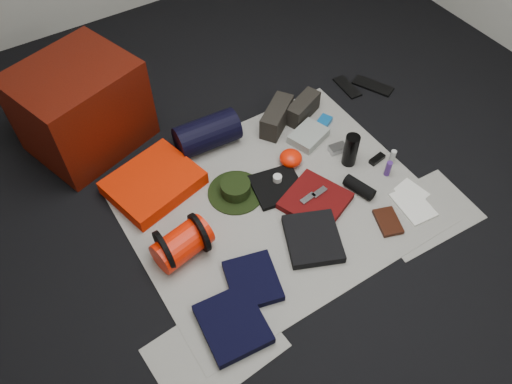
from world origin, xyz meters
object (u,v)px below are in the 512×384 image
sleeping_pad (154,183)px  stuff_sack (182,244)px  red_cabinet (81,108)px  paperback_book (388,222)px  navy_duffel (207,133)px  compact_camera (337,148)px  water_bottle (351,150)px

sleeping_pad → stuff_sack: stuff_sack is taller
red_cabinet → paperback_book: bearing=-70.2°
red_cabinet → stuff_sack: red_cabinet is taller
paperback_book → red_cabinet: bearing=146.9°
navy_duffel → compact_camera: (0.64, -0.47, -0.08)m
stuff_sack → water_bottle: size_ratio=1.38×
sleeping_pad → navy_duffel: 0.45m
compact_camera → stuff_sack: bearing=-163.4°
sleeping_pad → compact_camera: (1.07, -0.33, -0.02)m
navy_duffel → water_bottle: size_ratio=1.80×
red_cabinet → stuff_sack: (0.10, -1.04, -0.18)m
navy_duffel → water_bottle: (0.64, -0.57, 0.01)m
sleeping_pad → paperback_book: bearing=-43.1°
sleeping_pad → paperback_book: size_ratio=2.74×
water_bottle → compact_camera: bearing=89.1°
stuff_sack → compact_camera: bearing=7.3°
sleeping_pad → water_bottle: 1.16m
paperback_book → compact_camera: bearing=99.4°
compact_camera → red_cabinet: bearing=153.2°
sleeping_pad → navy_duffel: navy_duffel is taller
water_bottle → compact_camera: (0.00, 0.11, -0.09)m
water_bottle → compact_camera: size_ratio=2.05×
stuff_sack → navy_duffel: navy_duffel is taller
navy_duffel → paperback_book: navy_duffel is taller
navy_duffel → water_bottle: bearing=-38.1°
red_cabinet → water_bottle: bearing=-57.0°
red_cabinet → compact_camera: size_ratio=6.19×
water_bottle → stuff_sack: bearing=-178.2°
water_bottle → paperback_book: bearing=-102.0°
navy_duffel → red_cabinet: bearing=147.5°
sleeping_pad → navy_duffel: (0.43, 0.13, 0.06)m
navy_duffel → stuff_sack: bearing=-124.6°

